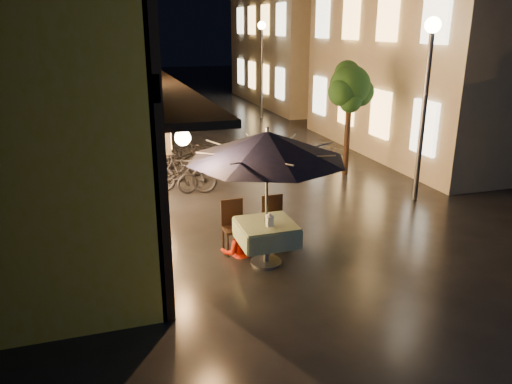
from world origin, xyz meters
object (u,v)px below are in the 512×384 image
object	(u,v)px
bicycle_0	(167,180)
table_lantern	(270,219)
person_orange	(238,220)
person_yellow	(279,214)
cafe_table	(266,233)
patio_umbrella	(267,146)
streetlamp_near	(427,78)

from	to	relation	value
bicycle_0	table_lantern	bearing A→B (deg)	-170.60
person_orange	person_yellow	bearing A→B (deg)	-168.96
cafe_table	person_orange	xyz separation A→B (m)	(-0.37, 0.53, 0.09)
cafe_table	bicycle_0	bearing A→B (deg)	105.14
person_yellow	patio_umbrella	bearing A→B (deg)	36.46
streetlamp_near	cafe_table	size ratio (longest dim) A/B	4.27
cafe_table	bicycle_0	world-z (taller)	bicycle_0
cafe_table	person_orange	world-z (taller)	person_orange
person_yellow	bicycle_0	world-z (taller)	person_yellow
table_lantern	person_orange	distance (m)	0.83
patio_umbrella	bicycle_0	world-z (taller)	patio_umbrella
person_orange	bicycle_0	world-z (taller)	person_orange
patio_umbrella	table_lantern	world-z (taller)	patio_umbrella
cafe_table	person_yellow	xyz separation A→B (m)	(0.44, 0.57, 0.09)
person_orange	person_yellow	world-z (taller)	person_yellow
streetlamp_near	person_orange	bearing A→B (deg)	-161.68
table_lantern	person_orange	size ratio (longest dim) A/B	0.18
patio_umbrella	bicycle_0	xyz separation A→B (m)	(-1.15, 4.25, -1.74)
streetlamp_near	bicycle_0	bearing A→B (deg)	159.80
streetlamp_near	person_yellow	bearing A→B (deg)	-158.89
bicycle_0	patio_umbrella	bearing A→B (deg)	-170.02
streetlamp_near	bicycle_0	xyz separation A→B (m)	(-5.71, 2.10, -2.51)
patio_umbrella	person_orange	size ratio (longest dim) A/B	2.01
patio_umbrella	table_lantern	xyz separation A→B (m)	(-0.00, -0.18, -1.23)
bicycle_0	cafe_table	bearing A→B (deg)	-170.02
cafe_table	bicycle_0	size ratio (longest dim) A/B	0.64
person_yellow	table_lantern	bearing A→B (deg)	43.68
patio_umbrella	table_lantern	size ratio (longest dim) A/B	10.91
cafe_table	patio_umbrella	size ratio (longest dim) A/B	0.36
streetlamp_near	person_yellow	world-z (taller)	streetlamp_near
cafe_table	table_lantern	distance (m)	0.38
patio_umbrella	person_yellow	distance (m)	1.63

